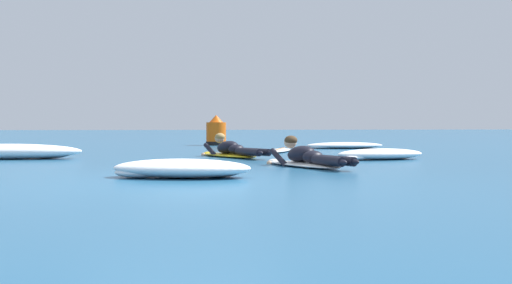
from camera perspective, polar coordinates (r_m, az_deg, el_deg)
The scene contains 9 objects.
ground_plane at distance 17.74m, azimuth -7.45°, elevation -0.64°, with size 120.00×120.00×0.00m, color #235B84.
surfer_near at distance 10.37m, azimuth 4.40°, elevation -1.42°, with size 1.13×2.44×0.53m.
surfer_far at distance 13.39m, azimuth -2.13°, elevation -0.75°, with size 1.35×2.48×0.53m.
drifting_surfboard at distance 16.05m, azimuth 2.07°, elevation -0.73°, with size 1.16×2.28×0.16m.
whitewater_front at distance 8.34m, azimuth -6.49°, elevation -2.35°, with size 1.93×1.29×0.24m.
whitewater_mid_left at distance 13.53m, azimuth -21.05°, elevation -0.82°, with size 2.94×0.93×0.30m.
whitewater_mid_right at distance 18.32m, azimuth 7.79°, elevation -0.31°, with size 2.18×0.90×0.18m.
whitewater_back at distance 12.71m, azimuth 10.84°, elevation -1.07°, with size 1.89×1.05×0.21m.
channel_marker_buoy at distance 20.98m, azimuth -3.51°, elevation 0.77°, with size 0.67×0.67×0.98m.
Camera 1 is at (-0.32, -7.72, 0.68)m, focal length 45.67 mm.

